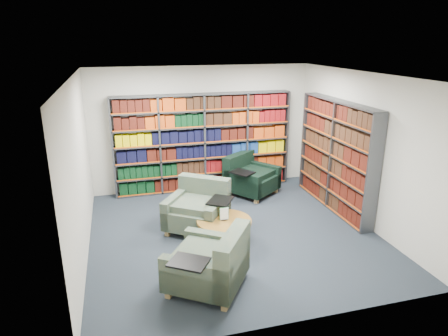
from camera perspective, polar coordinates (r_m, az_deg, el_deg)
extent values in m
cube|color=black|center=(7.35, 1.25, -9.27)|extent=(5.00, 5.00, 0.01)
cube|color=white|center=(6.55, 1.42, 13.13)|extent=(5.00, 5.00, 0.01)
cube|color=beige|center=(9.16, -3.16, 5.67)|extent=(5.00, 0.01, 2.80)
cube|color=beige|center=(4.63, 10.28, -7.47)|extent=(5.00, 0.01, 2.80)
cube|color=beige|center=(6.58, -20.06, -0.47)|extent=(0.01, 5.00, 2.80)
cube|color=beige|center=(7.88, 19.09, 2.60)|extent=(0.01, 5.00, 2.80)
cube|color=#47494F|center=(9.08, -2.90, 3.61)|extent=(4.00, 0.28, 2.20)
cube|color=silver|center=(9.20, -3.08, 3.80)|extent=(4.00, 0.02, 2.20)
cube|color=#D84C0A|center=(8.96, -2.72, 3.41)|extent=(4.00, 0.01, 2.20)
cube|color=black|center=(9.35, -2.81, -1.87)|extent=(3.88, 0.21, 0.29)
cube|color=black|center=(9.23, -2.85, 0.27)|extent=(3.88, 0.21, 0.29)
cube|color=black|center=(9.13, -2.88, 2.46)|extent=(3.88, 0.21, 0.29)
cube|color=#EABA00|center=(9.04, -2.92, 4.70)|extent=(3.88, 0.21, 0.29)
cube|color=#3A0F08|center=(8.96, -2.96, 6.98)|extent=(3.88, 0.21, 0.29)
cube|color=#3A0F08|center=(8.89, -3.00, 9.30)|extent=(3.88, 0.21, 0.29)
cube|color=#47494F|center=(8.35, 15.68, 1.65)|extent=(0.28, 2.50, 2.20)
cube|color=silver|center=(8.42, 16.44, 1.71)|extent=(0.02, 2.50, 2.20)
cube|color=#D84C0A|center=(8.29, 14.91, 1.58)|extent=(0.02, 2.50, 2.20)
cube|color=#3A0F08|center=(8.65, 15.17, -4.22)|extent=(0.21, 2.38, 0.29)
cube|color=#331B0E|center=(8.52, 15.37, -1.93)|extent=(0.21, 2.38, 0.29)
cube|color=#3A0F08|center=(8.41, 15.57, 0.41)|extent=(0.21, 2.38, 0.29)
cube|color=#331B0E|center=(8.31, 15.78, 2.82)|extent=(0.21, 2.38, 0.29)
cube|color=#3A0F08|center=(8.22, 16.00, 5.29)|extent=(0.21, 2.38, 0.29)
cube|color=#3A0F08|center=(8.15, 16.23, 7.80)|extent=(0.21, 2.38, 0.29)
cube|color=#092732|center=(7.36, -3.88, -6.71)|extent=(1.37, 1.37, 0.35)
cube|color=#092732|center=(7.60, -2.78, -4.07)|extent=(0.94, 0.74, 0.79)
cube|color=#092732|center=(7.49, -6.85, -5.63)|extent=(0.69, 0.90, 0.53)
cube|color=#092732|center=(7.19, -0.81, -6.56)|extent=(0.69, 0.90, 0.53)
cube|color=black|center=(7.01, -0.55, -4.68)|extent=(0.58, 0.61, 0.03)
cube|color=#987B48|center=(7.30, -8.08, -9.13)|extent=(0.11, 0.11, 0.11)
cube|color=#987B48|center=(6.99, -2.05, -10.23)|extent=(0.11, 0.11, 0.11)
cube|color=#987B48|center=(7.95, -5.41, -6.64)|extent=(0.11, 0.11, 0.11)
cube|color=#987B48|center=(7.67, 0.17, -7.51)|extent=(0.11, 0.11, 0.11)
cube|color=black|center=(9.01, 4.00, -2.00)|extent=(1.35, 1.35, 0.34)
cube|color=black|center=(9.14, 2.09, -0.25)|extent=(0.90, 0.75, 0.77)
cube|color=black|center=(8.67, 2.50, -2.21)|extent=(0.69, 0.86, 0.51)
cube|color=black|center=(9.31, 5.42, -0.82)|extent=(0.69, 0.86, 0.51)
cube|color=black|center=(8.51, 2.61, -0.63)|extent=(0.57, 0.59, 0.03)
cube|color=#987B48|center=(8.58, 4.67, -4.69)|extent=(0.10, 0.10, 0.11)
cube|color=#987B48|center=(9.21, 7.39, -3.16)|extent=(0.10, 0.10, 0.11)
cube|color=#987B48|center=(9.01, 0.46, -3.50)|extent=(0.10, 0.10, 0.11)
cube|color=#987B48|center=(9.61, 3.34, -2.12)|extent=(0.10, 0.10, 0.11)
cube|color=#092732|center=(5.78, -2.49, -14.22)|extent=(1.37, 1.37, 0.35)
cube|color=#092732|center=(5.56, 1.26, -13.01)|extent=(0.74, 0.94, 0.79)
cube|color=#092732|center=(6.07, -1.04, -11.54)|extent=(0.90, 0.68, 0.53)
cube|color=#092732|center=(5.41, -4.17, -15.64)|extent=(0.90, 0.68, 0.53)
cube|color=black|center=(5.24, -5.05, -13.25)|extent=(0.61, 0.58, 0.03)
cube|color=#987B48|center=(6.35, -4.59, -13.45)|extent=(0.11, 0.11, 0.11)
cube|color=#987B48|center=(5.75, -7.95, -17.38)|extent=(0.11, 0.11, 0.11)
cube|color=#987B48|center=(6.12, 2.63, -14.77)|extent=(0.11, 0.11, 0.11)
cube|color=#987B48|center=(5.48, 0.08, -19.15)|extent=(0.11, 0.11, 0.11)
cylinder|color=brown|center=(6.81, 0.03, -7.64)|extent=(0.93, 0.93, 0.05)
cylinder|color=brown|center=(6.90, 0.03, -9.19)|extent=(0.12, 0.12, 0.37)
cube|color=brown|center=(6.98, 0.03, -10.39)|extent=(0.67, 0.08, 0.06)
cube|color=brown|center=(6.98, 0.03, -10.39)|extent=(0.08, 0.67, 0.06)
cube|color=black|center=(6.80, 0.03, -7.40)|extent=(0.10, 0.05, 0.01)
cube|color=white|center=(6.75, 0.03, -6.57)|extent=(0.14, 0.01, 0.21)
cube|color=#145926|center=(6.76, 0.01, -6.54)|extent=(0.16, 0.00, 0.22)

